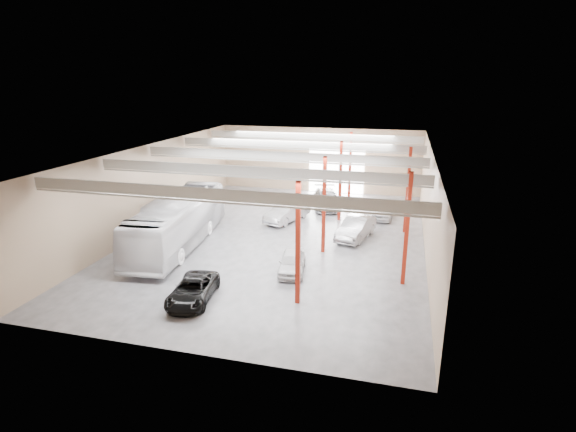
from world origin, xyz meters
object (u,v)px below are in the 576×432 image
at_px(black_sedan, 193,290).
at_px(car_right_near, 356,228).
at_px(car_row_b, 287,212).
at_px(car_row_a, 292,262).
at_px(coach_bus, 178,222).
at_px(car_right_far, 383,209).
at_px(car_row_c, 327,199).

relative_size(black_sedan, car_right_near, 0.91).
bearing_deg(car_right_near, car_row_b, 169.04).
bearing_deg(car_row_a, coach_bus, 155.87).
height_order(black_sedan, car_right_far, car_right_far).
bearing_deg(black_sedan, car_row_c, 71.38).
height_order(black_sedan, car_right_near, car_right_near).
distance_m(car_row_c, car_right_near, 8.96).
height_order(car_row_c, car_right_near, car_row_c).
relative_size(black_sedan, car_row_a, 1.15).
distance_m(car_row_a, car_right_far, 14.59).
bearing_deg(coach_bus, car_right_near, 15.38).
bearing_deg(car_right_far, car_right_near, -101.05).
xyz_separation_m(car_row_a, car_right_near, (3.29, 7.56, 0.15)).
bearing_deg(black_sedan, coach_bus, 114.37).
distance_m(car_row_b, car_row_c, 5.83).
relative_size(car_row_a, car_row_b, 0.78).
height_order(car_row_c, car_right_far, car_row_c).
xyz_separation_m(car_row_c, car_right_near, (3.74, -8.14, -0.02)).
bearing_deg(black_sedan, car_row_b, 77.20).
bearing_deg(black_sedan, car_right_far, 55.40).
relative_size(coach_bus, black_sedan, 2.92).
bearing_deg(car_row_c, car_row_a, -103.02).
relative_size(car_row_b, car_right_far, 1.15).
bearing_deg(car_row_c, black_sedan, -115.55).
bearing_deg(car_right_far, car_row_b, -153.41).
bearing_deg(car_row_a, black_sedan, -139.19).
distance_m(car_row_b, car_right_far, 8.78).
xyz_separation_m(coach_bus, car_row_c, (8.95, 13.10, -1.02)).
height_order(coach_bus, black_sedan, coach_bus).
bearing_deg(car_right_far, car_row_c, 165.31).
distance_m(black_sedan, car_row_c, 21.33).
xyz_separation_m(car_row_c, car_right_far, (5.55, -2.03, -0.09)).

